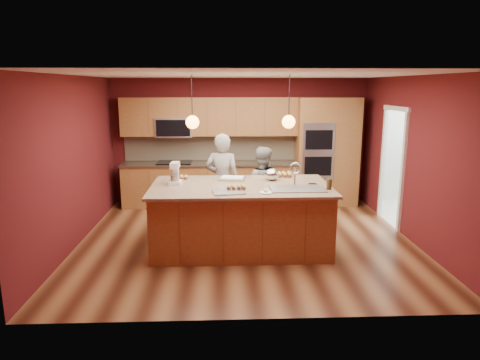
{
  "coord_description": "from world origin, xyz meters",
  "views": [
    {
      "loc": [
        -0.38,
        -6.79,
        2.53
      ],
      "look_at": [
        -0.11,
        -0.1,
        1.06
      ],
      "focal_mm": 32.0,
      "sensor_mm": 36.0,
      "label": 1
    }
  ],
  "objects_px": {
    "island": "(242,216)",
    "stand_mixer": "(175,175)",
    "person_right": "(261,187)",
    "mixing_bowl": "(271,175)",
    "person_left": "(223,181)"
  },
  "relations": [
    {
      "from": "island",
      "to": "person_right",
      "type": "height_order",
      "value": "person_right"
    },
    {
      "from": "person_left",
      "to": "person_right",
      "type": "distance_m",
      "value": 0.71
    },
    {
      "from": "island",
      "to": "person_left",
      "type": "distance_m",
      "value": 1.12
    },
    {
      "from": "mixing_bowl",
      "to": "person_left",
      "type": "bearing_deg",
      "value": 139.87
    },
    {
      "from": "island",
      "to": "mixing_bowl",
      "type": "bearing_deg",
      "value": 35.14
    },
    {
      "from": "person_left",
      "to": "mixing_bowl",
      "type": "bearing_deg",
      "value": 155.11
    },
    {
      "from": "island",
      "to": "stand_mixer",
      "type": "distance_m",
      "value": 1.23
    },
    {
      "from": "island",
      "to": "person_left",
      "type": "height_order",
      "value": "person_left"
    },
    {
      "from": "island",
      "to": "mixing_bowl",
      "type": "xyz_separation_m",
      "value": [
        0.5,
        0.35,
        0.59
      ]
    },
    {
      "from": "stand_mixer",
      "to": "mixing_bowl",
      "type": "height_order",
      "value": "stand_mixer"
    },
    {
      "from": "mixing_bowl",
      "to": "island",
      "type": "bearing_deg",
      "value": -144.86
    },
    {
      "from": "person_left",
      "to": "person_right",
      "type": "xyz_separation_m",
      "value": [
        0.7,
        0.0,
        -0.12
      ]
    },
    {
      "from": "island",
      "to": "stand_mixer",
      "type": "xyz_separation_m",
      "value": [
        -1.04,
        0.14,
        0.65
      ]
    },
    {
      "from": "person_right",
      "to": "mixing_bowl",
      "type": "relative_size",
      "value": 6.29
    },
    {
      "from": "person_right",
      "to": "stand_mixer",
      "type": "distance_m",
      "value": 1.75
    }
  ]
}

